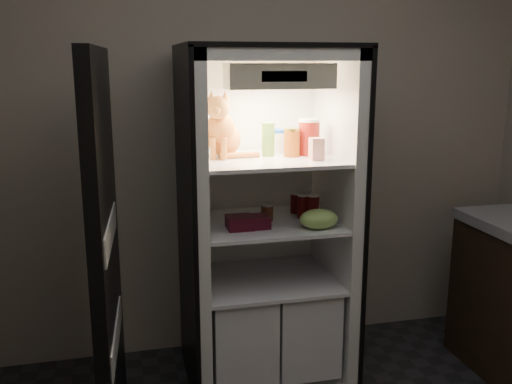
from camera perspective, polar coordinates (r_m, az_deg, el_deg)
The scene contains 16 objects.
room_shell at distance 1.75m, azimuth 12.46°, elevation 7.14°, with size 3.60×3.60×3.60m.
refrigerator at distance 3.21m, azimuth 0.84°, elevation -5.17°, with size 0.90×0.72×1.88m.
fridge_door at distance 2.71m, azimuth -14.79°, elevation -6.32°, with size 0.11×0.87×1.85m.
tabby_cat at distance 3.04m, azimuth -3.38°, elevation 6.02°, with size 0.30×0.35×0.36m.
parmesan_shaker at distance 3.07m, azimuth 1.22°, elevation 5.29°, with size 0.07×0.07×0.18m.
mayo_tub at distance 3.19m, azimuth 2.25°, elevation 5.14°, with size 0.09×0.09×0.13m.
salsa_jar at distance 3.06m, azimuth 3.59°, elevation 4.99°, with size 0.09×0.09×0.15m.
pepper_jar at distance 3.11m, azimuth 5.33°, elevation 5.50°, with size 0.12×0.12×0.20m.
cream_carton at distance 2.96m, azimuth 6.08°, elevation 4.30°, with size 0.07×0.07×0.11m, color white.
soda_can_a at distance 3.26m, azimuth 4.00°, elevation -1.11°, with size 0.06×0.06×0.11m.
soda_can_b at distance 3.17m, azimuth 4.74°, elevation -1.43°, with size 0.07×0.07×0.13m.
soda_can_c at distance 3.14m, azimuth 5.69°, elevation -1.52°, with size 0.07×0.07×0.14m.
condiment_jar at distance 3.10m, azimuth 1.12°, elevation -2.03°, with size 0.07×0.07×0.09m.
grape_bag at distance 2.97m, azimuth 6.30°, elevation -2.69°, with size 0.20×0.15×0.10m, color #85AA4F.
berry_box_left at distance 2.96m, azimuth -1.64°, elevation -3.07°, with size 0.13×0.13×0.07m, color #540E1F.
berry_box_right at distance 2.98m, azimuth 0.09°, elevation -2.98°, with size 0.12×0.12×0.06m, color #540E1F.
Camera 1 is at (-0.77, -1.57, 1.79)m, focal length 40.00 mm.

